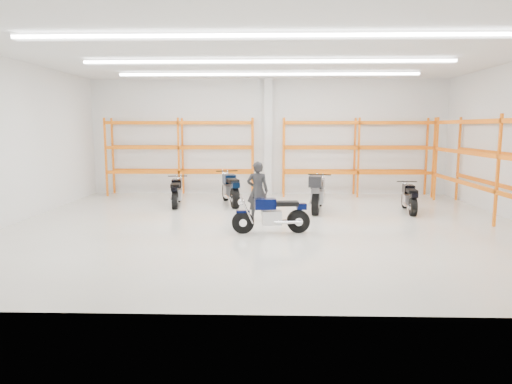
{
  "coord_description": "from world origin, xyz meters",
  "views": [
    {
      "loc": [
        0.03,
        -12.17,
        2.65
      ],
      "look_at": [
        -0.33,
        0.5,
        0.84
      ],
      "focal_mm": 32.0,
      "sensor_mm": 36.0,
      "label": 1
    }
  ],
  "objects_px": {
    "standing_man": "(258,191)",
    "motorcycle_back_b": "(231,190)",
    "motorcycle_back_c": "(317,193)",
    "structural_column": "(268,137)",
    "motorcycle_back_a": "(176,193)",
    "motorcycle_main": "(275,215)",
    "motorcycle_back_d": "(409,199)"
  },
  "relations": [
    {
      "from": "motorcycle_back_a",
      "to": "structural_column",
      "type": "relative_size",
      "value": 0.44
    },
    {
      "from": "standing_man",
      "to": "structural_column",
      "type": "relative_size",
      "value": 0.38
    },
    {
      "from": "motorcycle_back_c",
      "to": "standing_man",
      "type": "height_order",
      "value": "standing_man"
    },
    {
      "from": "motorcycle_back_c",
      "to": "motorcycle_back_a",
      "type": "bearing_deg",
      "value": 169.18
    },
    {
      "from": "motorcycle_back_b",
      "to": "structural_column",
      "type": "distance_m",
      "value": 3.36
    },
    {
      "from": "motorcycle_main",
      "to": "motorcycle_back_d",
      "type": "bearing_deg",
      "value": 34.39
    },
    {
      "from": "motorcycle_back_d",
      "to": "standing_man",
      "type": "distance_m",
      "value": 4.9
    },
    {
      "from": "motorcycle_back_c",
      "to": "motorcycle_back_b",
      "type": "bearing_deg",
      "value": 157.47
    },
    {
      "from": "motorcycle_back_c",
      "to": "structural_column",
      "type": "xyz_separation_m",
      "value": [
        -1.56,
        3.76,
        1.67
      ]
    },
    {
      "from": "motorcycle_back_c",
      "to": "motorcycle_main",
      "type": "bearing_deg",
      "value": -114.86
    },
    {
      "from": "motorcycle_main",
      "to": "standing_man",
      "type": "bearing_deg",
      "value": 106.38
    },
    {
      "from": "motorcycle_back_d",
      "to": "motorcycle_back_a",
      "type": "bearing_deg",
      "value": 172.67
    },
    {
      "from": "motorcycle_main",
      "to": "structural_column",
      "type": "height_order",
      "value": "structural_column"
    },
    {
      "from": "motorcycle_back_b",
      "to": "structural_column",
      "type": "relative_size",
      "value": 0.5
    },
    {
      "from": "motorcycle_back_a",
      "to": "standing_man",
      "type": "distance_m",
      "value": 3.62
    },
    {
      "from": "structural_column",
      "to": "motorcycle_back_b",
      "type": "bearing_deg",
      "value": -116.29
    },
    {
      "from": "motorcycle_back_a",
      "to": "structural_column",
      "type": "xyz_separation_m",
      "value": [
        3.08,
        2.87,
        1.79
      ]
    },
    {
      "from": "motorcycle_back_a",
      "to": "motorcycle_back_d",
      "type": "height_order",
      "value": "motorcycle_back_a"
    },
    {
      "from": "motorcycle_back_d",
      "to": "motorcycle_back_b",
      "type": "bearing_deg",
      "value": 167.59
    },
    {
      "from": "structural_column",
      "to": "motorcycle_back_a",
      "type": "bearing_deg",
      "value": -137.0
    },
    {
      "from": "motorcycle_back_a",
      "to": "motorcycle_back_c",
      "type": "xyz_separation_m",
      "value": [
        4.64,
        -0.89,
        0.13
      ]
    },
    {
      "from": "motorcycle_back_a",
      "to": "motorcycle_back_c",
      "type": "relative_size",
      "value": 0.84
    },
    {
      "from": "motorcycle_main",
      "to": "structural_column",
      "type": "xyz_separation_m",
      "value": [
        -0.18,
        6.74,
        1.8
      ]
    },
    {
      "from": "motorcycle_back_a",
      "to": "structural_column",
      "type": "bearing_deg",
      "value": 43.0
    },
    {
      "from": "motorcycle_back_a",
      "to": "motorcycle_back_d",
      "type": "bearing_deg",
      "value": -7.33
    },
    {
      "from": "motorcycle_back_b",
      "to": "standing_man",
      "type": "relative_size",
      "value": 1.33
    },
    {
      "from": "motorcycle_back_d",
      "to": "standing_man",
      "type": "xyz_separation_m",
      "value": [
        -4.7,
        -1.31,
        0.41
      ]
    },
    {
      "from": "motorcycle_back_d",
      "to": "structural_column",
      "type": "xyz_separation_m",
      "value": [
        -4.41,
        3.84,
        1.82
      ]
    },
    {
      "from": "standing_man",
      "to": "structural_column",
      "type": "height_order",
      "value": "structural_column"
    },
    {
      "from": "standing_man",
      "to": "motorcycle_back_c",
      "type": "bearing_deg",
      "value": -138.79
    },
    {
      "from": "standing_man",
      "to": "motorcycle_back_b",
      "type": "bearing_deg",
      "value": -64.7
    },
    {
      "from": "motorcycle_back_b",
      "to": "standing_man",
      "type": "height_order",
      "value": "standing_man"
    }
  ]
}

